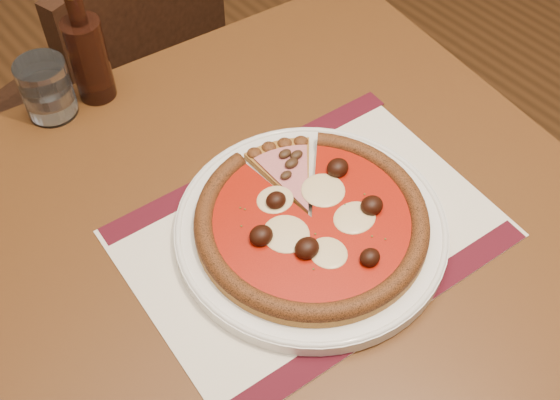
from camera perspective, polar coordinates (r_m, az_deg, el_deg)
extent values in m
cube|color=brown|center=(0.91, 0.80, -2.73)|extent=(0.89, 0.89, 0.04)
cylinder|color=brown|center=(1.37, -20.35, -8.31)|extent=(0.05, 0.05, 0.71)
cylinder|color=brown|center=(1.51, 4.50, 3.62)|extent=(0.05, 0.05, 0.71)
cube|color=black|center=(1.61, -14.05, 7.88)|extent=(0.48, 0.48, 0.04)
cylinder|color=black|center=(1.93, -12.99, 8.06)|extent=(0.03, 0.03, 0.38)
cylinder|color=black|center=(1.80, -20.28, 1.76)|extent=(0.03, 0.03, 0.38)
cylinder|color=black|center=(1.75, -5.01, 3.93)|extent=(0.03, 0.03, 0.38)
cylinder|color=black|center=(1.60, -12.47, -3.39)|extent=(0.03, 0.03, 0.38)
cube|color=black|center=(1.36, -10.45, 12.02)|extent=(0.39, 0.14, 0.41)
cube|color=white|center=(0.89, 2.51, -2.75)|extent=(0.47, 0.36, 0.00)
cylinder|color=white|center=(0.88, 2.54, -2.36)|extent=(0.34, 0.34, 0.02)
cylinder|color=#AC7329|center=(0.87, 2.57, -1.77)|extent=(0.29, 0.29, 0.01)
torus|color=brown|center=(0.86, 2.58, -1.53)|extent=(0.29, 0.29, 0.02)
cylinder|color=#AF1C08|center=(0.86, 2.59, -1.49)|extent=(0.25, 0.25, 0.00)
ellipsoid|color=beige|center=(0.87, -0.23, 0.07)|extent=(0.05, 0.04, 0.01)
ellipsoid|color=beige|center=(0.83, -1.65, -4.03)|extent=(0.05, 0.04, 0.01)
ellipsoid|color=beige|center=(0.83, 3.81, -3.88)|extent=(0.05, 0.04, 0.01)
ellipsoid|color=beige|center=(0.86, 7.90, -1.33)|extent=(0.05, 0.04, 0.01)
ellipsoid|color=beige|center=(0.89, 3.61, 1.10)|extent=(0.05, 0.04, 0.01)
ellipsoid|color=black|center=(0.86, -0.97, 0.64)|extent=(0.03, 0.03, 0.02)
ellipsoid|color=black|center=(0.82, -2.86, -3.04)|extent=(0.03, 0.03, 0.02)
ellipsoid|color=black|center=(0.81, 2.14, -4.07)|extent=(0.03, 0.03, 0.02)
ellipsoid|color=black|center=(0.82, 7.33, -4.21)|extent=(0.03, 0.03, 0.02)
ellipsoid|color=black|center=(0.86, 6.54, -0.20)|extent=(0.03, 0.03, 0.02)
ellipsoid|color=black|center=(0.90, 4.89, 3.29)|extent=(0.03, 0.03, 0.02)
ellipsoid|color=#3B2215|center=(0.89, 1.84, 1.77)|extent=(0.02, 0.01, 0.01)
ellipsoid|color=#3B2215|center=(0.92, 0.73, 3.53)|extent=(0.02, 0.01, 0.01)
ellipsoid|color=#3B2215|center=(0.89, 1.02, 1.60)|extent=(0.02, 0.01, 0.01)
ellipsoid|color=#3B2215|center=(0.91, -0.65, 3.10)|extent=(0.02, 0.01, 0.01)
cylinder|color=white|center=(1.06, -18.45, 8.57)|extent=(0.08, 0.08, 0.09)
cylinder|color=#35150D|center=(1.06, -15.23, 10.93)|extent=(0.06, 0.06, 0.13)
cylinder|color=#35150D|center=(1.01, -16.22, 14.50)|extent=(0.02, 0.02, 0.06)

